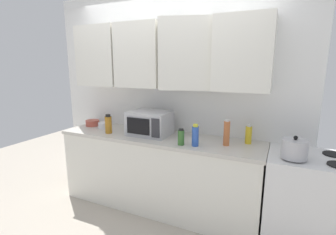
{
  "coord_description": "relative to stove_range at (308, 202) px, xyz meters",
  "views": [
    {
      "loc": [
        1.29,
        -2.81,
        1.72
      ],
      "look_at": [
        0.11,
        -0.25,
        1.12
      ],
      "focal_mm": 26.65,
      "sensor_mm": 36.0,
      "label": 1
    }
  ],
  "objects": [
    {
      "name": "wall_back_with_cabinets",
      "position": [
        -1.59,
        0.25,
        1.12
      ],
      "size": [
        3.29,
        0.5,
        2.6
      ],
      "color": "white",
      "rests_on": "ground_plane"
    },
    {
      "name": "kettle",
      "position": [
        -0.17,
        -0.14,
        0.55
      ],
      "size": [
        0.22,
        0.22,
        0.2
      ],
      "color": "#B2B2B7",
      "rests_on": "stove_range"
    },
    {
      "name": "bottle_blue_cleaner",
      "position": [
        -1.08,
        -0.15,
        0.56
      ],
      "size": [
        0.07,
        0.07,
        0.23
      ],
      "color": "#2D56B7",
      "rests_on": "counter_run"
    },
    {
      "name": "counter_run",
      "position": [
        -1.59,
        0.02,
        -0.0
      ],
      "size": [
        2.42,
        0.63,
        0.9
      ],
      "color": "white",
      "rests_on": "ground_plane"
    },
    {
      "name": "bowl_mixing_large",
      "position": [
        -2.64,
        0.09,
        0.49
      ],
      "size": [
        0.18,
        0.18,
        0.08
      ],
      "primitive_type": "cylinder",
      "color": "#B24C3D",
      "rests_on": "counter_run"
    },
    {
      "name": "bowl_ceramic_small",
      "position": [
        -2.41,
        0.05,
        0.49
      ],
      "size": [
        0.15,
        0.15,
        0.07
      ],
      "primitive_type": "cylinder",
      "color": "silver",
      "rests_on": "counter_run"
    },
    {
      "name": "bottle_spice_jar",
      "position": [
        -0.79,
        0.0,
        0.58
      ],
      "size": [
        0.06,
        0.06,
        0.27
      ],
      "color": "#BC6638",
      "rests_on": "counter_run"
    },
    {
      "name": "bottle_green_oil",
      "position": [
        -1.22,
        -0.18,
        0.53
      ],
      "size": [
        0.07,
        0.07,
        0.17
      ],
      "color": "#386B2D",
      "rests_on": "counter_run"
    },
    {
      "name": "bottle_amber_vinegar",
      "position": [
        -2.2,
        -0.13,
        0.56
      ],
      "size": [
        0.08,
        0.08,
        0.23
      ],
      "color": "#AD701E",
      "rests_on": "counter_run"
    },
    {
      "name": "microwave",
      "position": [
        -1.71,
        0.02,
        0.59
      ],
      "size": [
        0.48,
        0.37,
        0.28
      ],
      "color": "#B7B7BC",
      "rests_on": "counter_run"
    },
    {
      "name": "stove_range",
      "position": [
        0.0,
        0.0,
        0.0
      ],
      "size": [
        0.76,
        0.64,
        0.91
      ],
      "color": "silver",
      "rests_on": "ground_plane"
    },
    {
      "name": "bottle_yellow_mustard",
      "position": [
        -0.6,
        0.16,
        0.55
      ],
      "size": [
        0.07,
        0.07,
        0.21
      ],
      "color": "gold",
      "rests_on": "counter_run"
    }
  ]
}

